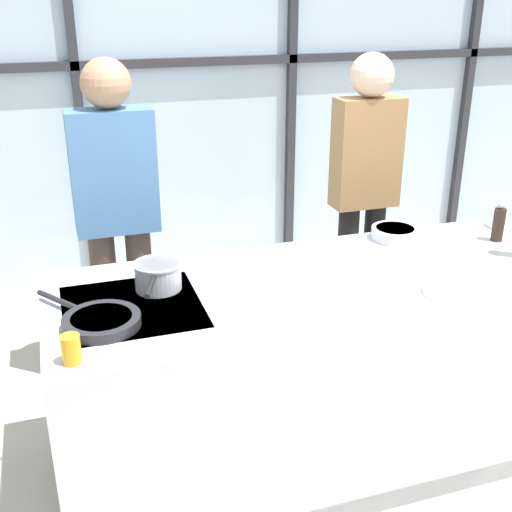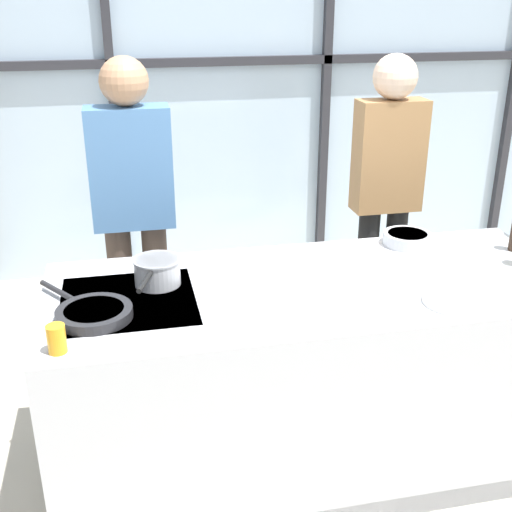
{
  "view_description": "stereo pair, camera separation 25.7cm",
  "coord_description": "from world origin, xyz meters",
  "px_view_note": "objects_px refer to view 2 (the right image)",
  "views": [
    {
      "loc": [
        -0.99,
        -2.23,
        2.01
      ],
      "look_at": [
        -0.23,
        0.1,
        0.99
      ],
      "focal_mm": 45.0,
      "sensor_mm": 36.0,
      "label": 1
    },
    {
      "loc": [
        -0.74,
        -2.3,
        2.01
      ],
      "look_at": [
        -0.23,
        0.1,
        0.99
      ],
      "focal_mm": 45.0,
      "sensor_mm": 36.0,
      "label": 2
    }
  ],
  "objects_px": {
    "spectator_far_left": "(133,202)",
    "juice_glass_near": "(57,339)",
    "mixing_bowl": "(407,238)",
    "spectator_center_left": "(386,184)",
    "frying_pan": "(93,312)",
    "white_plate": "(456,301)",
    "saucepan": "(157,271)"
  },
  "relations": [
    {
      "from": "spectator_far_left",
      "to": "mixing_bowl",
      "type": "distance_m",
      "value": 1.4
    },
    {
      "from": "spectator_far_left",
      "to": "juice_glass_near",
      "type": "relative_size",
      "value": 17.24
    },
    {
      "from": "spectator_far_left",
      "to": "juice_glass_near",
      "type": "height_order",
      "value": "spectator_far_left"
    },
    {
      "from": "spectator_far_left",
      "to": "saucepan",
      "type": "bearing_deg",
      "value": 94.47
    },
    {
      "from": "spectator_far_left",
      "to": "white_plate",
      "type": "distance_m",
      "value": 1.71
    },
    {
      "from": "mixing_bowl",
      "to": "spectator_far_left",
      "type": "bearing_deg",
      "value": 153.81
    },
    {
      "from": "juice_glass_near",
      "to": "spectator_far_left",
      "type": "bearing_deg",
      "value": 76.86
    },
    {
      "from": "spectator_center_left",
      "to": "white_plate",
      "type": "height_order",
      "value": "spectator_center_left"
    },
    {
      "from": "spectator_far_left",
      "to": "mixing_bowl",
      "type": "xyz_separation_m",
      "value": [
        1.25,
        -0.62,
        -0.07
      ]
    },
    {
      "from": "white_plate",
      "to": "juice_glass_near",
      "type": "xyz_separation_m",
      "value": [
        -1.48,
        -0.06,
        0.04
      ]
    },
    {
      "from": "frying_pan",
      "to": "white_plate",
      "type": "bearing_deg",
      "value": -7.02
    },
    {
      "from": "frying_pan",
      "to": "white_plate",
      "type": "relative_size",
      "value": 1.73
    },
    {
      "from": "spectator_center_left",
      "to": "spectator_far_left",
      "type": "bearing_deg",
      "value": 0.0
    },
    {
      "from": "white_plate",
      "to": "mixing_bowl",
      "type": "xyz_separation_m",
      "value": [
        0.07,
        0.61,
        0.02
      ]
    },
    {
      "from": "spectator_far_left",
      "to": "white_plate",
      "type": "bearing_deg",
      "value": 133.84
    },
    {
      "from": "spectator_center_left",
      "to": "saucepan",
      "type": "bearing_deg",
      "value": 31.53
    },
    {
      "from": "spectator_center_left",
      "to": "juice_glass_near",
      "type": "xyz_separation_m",
      "value": [
        -1.7,
        -1.28,
        -0.06
      ]
    },
    {
      "from": "frying_pan",
      "to": "mixing_bowl",
      "type": "relative_size",
      "value": 1.98
    },
    {
      "from": "mixing_bowl",
      "to": "juice_glass_near",
      "type": "xyz_separation_m",
      "value": [
        -1.55,
        -0.67,
        0.02
      ]
    },
    {
      "from": "juice_glass_near",
      "to": "white_plate",
      "type": "bearing_deg",
      "value": 2.16
    },
    {
      "from": "saucepan",
      "to": "white_plate",
      "type": "relative_size",
      "value": 1.35
    },
    {
      "from": "spectator_far_left",
      "to": "white_plate",
      "type": "relative_size",
      "value": 6.67
    },
    {
      "from": "frying_pan",
      "to": "mixing_bowl",
      "type": "bearing_deg",
      "value": 17.11
    },
    {
      "from": "juice_glass_near",
      "to": "mixing_bowl",
      "type": "bearing_deg",
      "value": 23.29
    },
    {
      "from": "spectator_center_left",
      "to": "frying_pan",
      "type": "xyz_separation_m",
      "value": [
        -1.59,
        -1.06,
        -0.09
      ]
    },
    {
      "from": "spectator_center_left",
      "to": "white_plate",
      "type": "xyz_separation_m",
      "value": [
        -0.22,
        -1.23,
        -0.1
      ]
    },
    {
      "from": "saucepan",
      "to": "spectator_center_left",
      "type": "bearing_deg",
      "value": 31.53
    },
    {
      "from": "spectator_far_left",
      "to": "juice_glass_near",
      "type": "bearing_deg",
      "value": 76.86
    },
    {
      "from": "spectator_far_left",
      "to": "frying_pan",
      "type": "distance_m",
      "value": 1.08
    },
    {
      "from": "white_plate",
      "to": "spectator_far_left",
      "type": "bearing_deg",
      "value": 133.84
    },
    {
      "from": "spectator_far_left",
      "to": "juice_glass_near",
      "type": "xyz_separation_m",
      "value": [
        -0.3,
        -1.28,
        -0.05
      ]
    },
    {
      "from": "spectator_center_left",
      "to": "frying_pan",
      "type": "relative_size",
      "value": 3.82
    }
  ]
}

